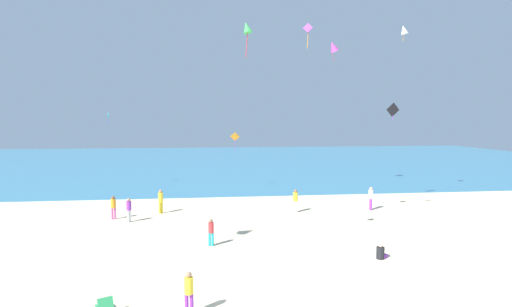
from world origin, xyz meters
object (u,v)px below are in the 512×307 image
kite_orange (235,137)px  kite_magenta (333,47)px  person_5 (381,253)px  beach_chair_far_left (105,305)px  person_6 (295,199)px  person_1 (189,290)px  person_7 (161,200)px  person_2 (113,206)px  kite_white (404,30)px  person_4 (129,208)px  kite_green (247,28)px  person_0 (211,230)px  kite_teal (108,116)px  person_3 (371,197)px  kite_purple (308,29)px  kite_black (393,110)px

kite_orange → kite_magenta: (9.01, -1.19, 8.33)m
person_5 → kite_orange: 20.49m
beach_chair_far_left → person_6: 16.51m
person_1 → person_7: 14.94m
person_2 → kite_white: (22.02, 3.98, 12.95)m
person_4 → kite_green: 14.32m
person_0 → kite_white: size_ratio=1.10×
kite_green → kite_magenta: 20.03m
person_2 → kite_teal: (-3.33, 12.31, 6.11)m
person_5 → person_6: size_ratio=0.47×
kite_orange → kite_magenta: bearing=-7.5°
person_1 → kite_orange: size_ratio=0.85×
person_3 → person_7: bearing=-177.0°
person_1 → person_6: (6.71, 13.89, 0.09)m
person_3 → kite_green: size_ratio=1.07×
kite_white → kite_magenta: 6.51m
person_4 → kite_orange: size_ratio=0.89×
kite_orange → kite_green: 19.47m
person_2 → person_5: (14.58, -9.02, -0.63)m
person_6 → kite_white: 16.41m
person_5 → kite_orange: size_ratio=0.44×
kite_magenta → person_4: bearing=-149.6°
person_3 → kite_orange: 13.93m
person_3 → kite_purple: bearing=-135.8°
beach_chair_far_left → kite_green: size_ratio=0.53×
person_2 → person_5: person_2 is taller
kite_orange → person_7: bearing=-123.6°
person_1 → kite_magenta: (11.96, 22.23, 12.47)m
person_4 → person_5: size_ratio=2.00×
kite_orange → kite_purple: bearing=-76.9°
person_0 → person_7: (-3.58, 7.51, 0.15)m
person_6 → kite_purple: 11.81m
kite_white → kite_teal: kite_white is taller
kite_white → kite_teal: bearing=161.8°
person_2 → person_5: size_ratio=2.02×
person_2 → kite_orange: 13.92m
person_5 → kite_green: size_ratio=0.49×
kite_purple → kite_black: kite_purple is taller
person_7 → kite_teal: size_ratio=1.53×
person_7 → kite_white: 23.19m
kite_teal → person_0: bearing=-62.1°
person_3 → kite_green: 16.70m
kite_orange → kite_teal: 12.43m
person_1 → kite_black: (14.83, 15.93, 6.53)m
beach_chair_far_left → person_1: 3.00m
kite_magenta → person_7: bearing=-153.0°
kite_orange → kite_white: (13.29, -6.06, 8.85)m
kite_orange → kite_teal: kite_teal is taller
person_4 → kite_black: size_ratio=1.11×
kite_orange → kite_white: 17.08m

